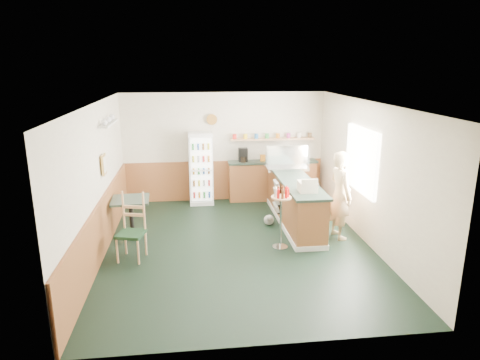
{
  "coord_description": "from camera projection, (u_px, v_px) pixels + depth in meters",
  "views": [
    {
      "loc": [
        -0.84,
        -7.5,
        3.37
      ],
      "look_at": [
        0.12,
        0.6,
        1.14
      ],
      "focal_mm": 32.0,
      "sensor_mm": 36.0,
      "label": 1
    }
  ],
  "objects": [
    {
      "name": "drinks_fridge",
      "position": [
        201.0,
        168.0,
        10.49
      ],
      "size": [
        0.58,
        0.52,
        1.76
      ],
      "color": "white",
      "rests_on": "ground"
    },
    {
      "name": "cash_register",
      "position": [
        307.0,
        186.0,
        8.14
      ],
      "size": [
        0.34,
        0.36,
        0.19
      ],
      "primitive_type": "cube",
      "rotation": [
        0.0,
        0.0,
        -0.02
      ],
      "color": "beige",
      "rests_on": "service_counter"
    },
    {
      "name": "room_envelope",
      "position": [
        222.0,
        160.0,
        8.44
      ],
      "size": [
        5.04,
        6.02,
        2.72
      ],
      "color": "beige",
      "rests_on": "ground"
    },
    {
      "name": "ground",
      "position": [
        238.0,
        246.0,
        8.16
      ],
      "size": [
        6.0,
        6.0,
        0.0
      ],
      "primitive_type": "plane",
      "color": "black",
      "rests_on": "ground"
    },
    {
      "name": "cafe_chair",
      "position": [
        131.0,
        224.0,
        7.56
      ],
      "size": [
        0.54,
        0.54,
        1.2
      ],
      "rotation": [
        0.0,
        0.0,
        -0.25
      ],
      "color": "black",
      "rests_on": "ground"
    },
    {
      "name": "display_case",
      "position": [
        287.0,
        158.0,
        9.78
      ],
      "size": [
        0.95,
        0.5,
        0.54
      ],
      "color": "silver",
      "rests_on": "service_counter"
    },
    {
      "name": "service_counter",
      "position": [
        294.0,
        203.0,
        9.23
      ],
      "size": [
        0.68,
        3.01,
        1.01
      ],
      "color": "brown",
      "rests_on": "ground"
    },
    {
      "name": "dog_doorstop",
      "position": [
        269.0,
        220.0,
        9.19
      ],
      "size": [
        0.22,
        0.28,
        0.26
      ],
      "rotation": [
        0.0,
        0.0,
        0.12
      ],
      "color": "#999993",
      "rests_on": "ground"
    },
    {
      "name": "cafe_table",
      "position": [
        131.0,
        210.0,
        8.47
      ],
      "size": [
        0.76,
        0.76,
        0.79
      ],
      "rotation": [
        0.0,
        0.0,
        0.06
      ],
      "color": "black",
      "rests_on": "ground"
    },
    {
      "name": "newspaper_rack",
      "position": [
        277.0,
        196.0,
        9.31
      ],
      "size": [
        0.09,
        0.43,
        0.68
      ],
      "color": "black",
      "rests_on": "ground"
    },
    {
      "name": "condiment_stand",
      "position": [
        281.0,
        208.0,
        7.9
      ],
      "size": [
        0.38,
        0.38,
        1.17
      ],
      "rotation": [
        0.0,
        0.0,
        -0.22
      ],
      "color": "silver",
      "rests_on": "ground"
    },
    {
      "name": "back_counter",
      "position": [
        272.0,
        179.0,
        10.84
      ],
      "size": [
        2.24,
        0.42,
        1.69
      ],
      "color": "brown",
      "rests_on": "ground"
    },
    {
      "name": "shopkeeper",
      "position": [
        340.0,
        195.0,
        8.37
      ],
      "size": [
        0.52,
        0.65,
        1.76
      ],
      "primitive_type": "imported",
      "rotation": [
        0.0,
        0.0,
        1.75
      ],
      "color": "tan",
      "rests_on": "ground"
    }
  ]
}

